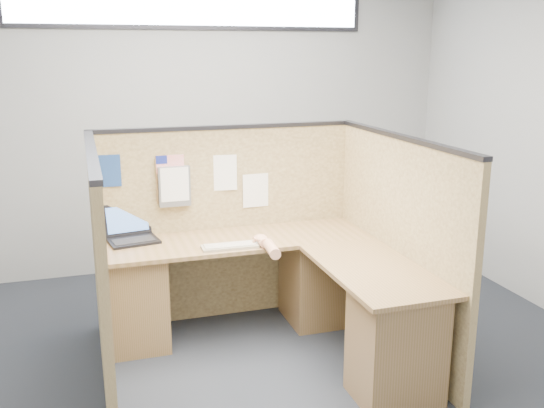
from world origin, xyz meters
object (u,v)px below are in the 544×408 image
object	(u,v)px
keyboard	(230,246)
mouse	(261,242)
laptop	(132,231)
l_desk	(278,298)

from	to	relation	value
keyboard	mouse	world-z (taller)	mouse
laptop	mouse	size ratio (longest dim) A/B	3.38
l_desk	mouse	distance (m)	0.41
mouse	keyboard	bearing A→B (deg)	180.00
laptop	mouse	bearing A→B (deg)	-34.84
keyboard	laptop	bearing A→B (deg)	148.87
l_desk	laptop	size ratio (longest dim) A/B	5.10
laptop	mouse	world-z (taller)	laptop
laptop	keyboard	distance (m)	0.75
l_desk	laptop	xyz separation A→B (m)	(-0.93, 0.60, 0.40)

